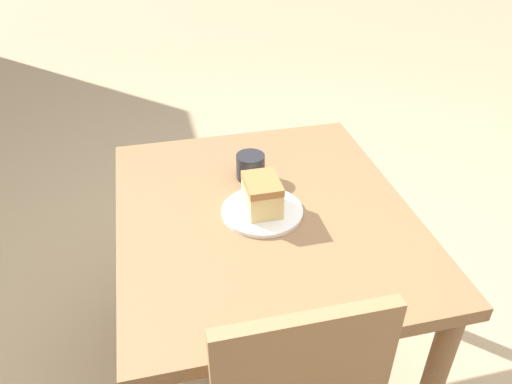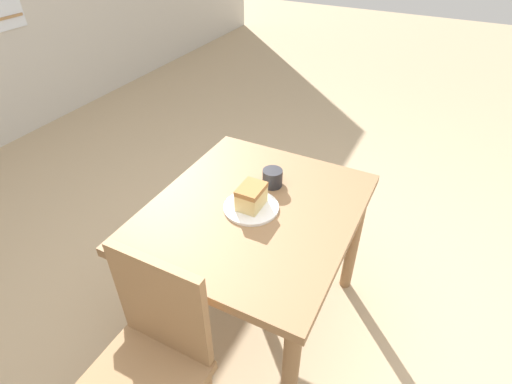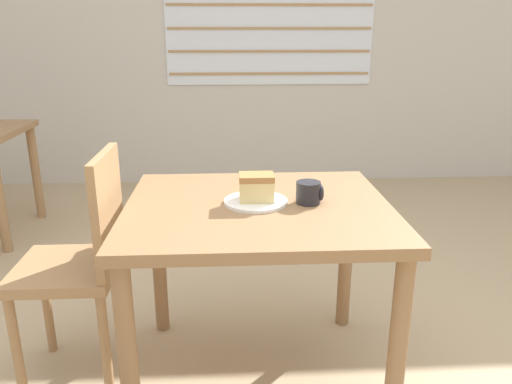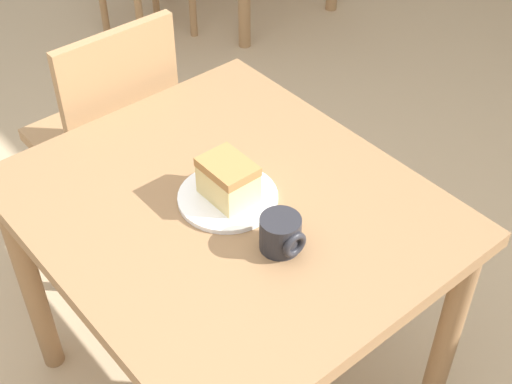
{
  "view_description": "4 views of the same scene",
  "coord_description": "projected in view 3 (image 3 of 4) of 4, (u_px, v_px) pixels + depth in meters",
  "views": [
    {
      "loc": [
        -1.07,
        0.54,
        1.57
      ],
      "look_at": [
        0.01,
        0.29,
        0.81
      ],
      "focal_mm": 35.0,
      "sensor_mm": 36.0,
      "label": 1
    },
    {
      "loc": [
        -1.1,
        -0.32,
        1.77
      ],
      "look_at": [
        0.03,
        0.25,
        0.81
      ],
      "focal_mm": 28.0,
      "sensor_mm": 36.0,
      "label": 2
    },
    {
      "loc": [
        -0.07,
        -1.41,
        1.31
      ],
      "look_at": [
        0.02,
        0.29,
        0.76
      ],
      "focal_mm": 35.0,
      "sensor_mm": 36.0,
      "label": 3
    },
    {
      "loc": [
        0.97,
        -0.45,
        1.81
      ],
      "look_at": [
        0.07,
        0.31,
        0.76
      ],
      "focal_mm": 50.0,
      "sensor_mm": 36.0,
      "label": 4
    }
  ],
  "objects": [
    {
      "name": "coffee_mug",
      "position": [
        309.0,
        193.0,
        1.77
      ],
      "size": [
        0.1,
        0.09,
        0.08
      ],
      "color": "#232328",
      "rests_on": "dining_table_near"
    },
    {
      "name": "plate",
      "position": [
        256.0,
        202.0,
        1.78
      ],
      "size": [
        0.23,
        0.23,
        0.01
      ],
      "color": "white",
      "rests_on": "dining_table_near"
    },
    {
      "name": "cake_slice",
      "position": [
        256.0,
        187.0,
        1.76
      ],
      "size": [
        0.12,
        0.09,
        0.1
      ],
      "color": "#E0C67F",
      "rests_on": "plate"
    },
    {
      "name": "wall_back",
      "position": [
        237.0,
        20.0,
        4.2
      ],
      "size": [
        10.0,
        0.1,
        2.8
      ],
      "color": "beige",
      "rests_on": "ground_plane"
    },
    {
      "name": "dining_table_near",
      "position": [
        258.0,
        232.0,
        1.81
      ],
      "size": [
        0.94,
        0.82,
        0.73
      ],
      "color": "olive",
      "rests_on": "ground_plane"
    },
    {
      "name": "chair_near_window",
      "position": [
        83.0,
        259.0,
        1.86
      ],
      "size": [
        0.38,
        0.38,
        0.91
      ],
      "rotation": [
        0.0,
        0.0,
        -1.57
      ],
      "color": "#9E754C",
      "rests_on": "ground_plane"
    }
  ]
}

